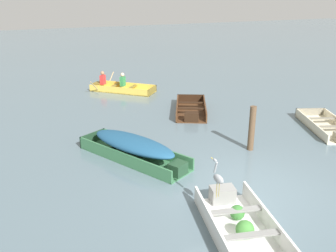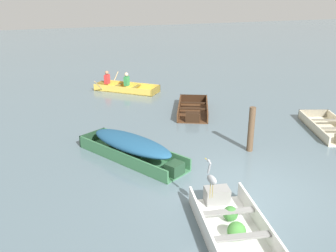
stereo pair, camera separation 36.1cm
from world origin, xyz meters
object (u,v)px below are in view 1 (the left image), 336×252
Objects in this scene: rowboat_yellow_with_crew at (119,87)px; heron_on_dinghy at (218,178)px; skiff_dark_varnish_near_moored at (191,110)px; mooring_post at (252,128)px; skiff_green_far_moored at (134,147)px; dinghy_white_foreground at (240,224)px; skiff_cream_mid_moored at (327,127)px.

heron_on_dinghy is at bearing -92.81° from rowboat_yellow_with_crew.
skiff_dark_varnish_near_moored is 4.61m from rowboat_yellow_with_crew.
heron_on_dinghy reaches higher than rowboat_yellow_with_crew.
heron_on_dinghy is at bearing -134.11° from mooring_post.
rowboat_yellow_with_crew is at bearing 113.00° from skiff_dark_varnish_near_moored.
dinghy_white_foreground is at bearing -75.43° from skiff_green_far_moored.
skiff_green_far_moored is 4.28× the size of heron_on_dinghy.
skiff_green_far_moored is (-6.83, 0.19, 0.28)m from skiff_cream_mid_moored.
skiff_cream_mid_moored is (3.60, -3.38, -0.02)m from skiff_dark_varnish_near_moored.
heron_on_dinghy reaches higher than dinghy_white_foreground.
mooring_post is (-3.37, -0.44, 0.58)m from skiff_cream_mid_moored.
skiff_green_far_moored is at bearing 104.57° from dinghy_white_foreground.
skiff_dark_varnish_near_moored is 0.94× the size of rowboat_yellow_with_crew.
skiff_green_far_moored is at bearing -135.33° from skiff_dark_varnish_near_moored.
heron_on_dinghy is 3.69m from mooring_post.
heron_on_dinghy is (0.90, -3.27, 0.49)m from skiff_green_far_moored.
skiff_cream_mid_moored is 3.44m from mooring_post.
rowboat_yellow_with_crew is 2.20× the size of mooring_post.
mooring_post is at bearing -172.59° from skiff_cream_mid_moored.
skiff_green_far_moored is at bearing -100.87° from rowboat_yellow_with_crew.
rowboat_yellow_with_crew is at bearing 125.34° from skiff_cream_mid_moored.
skiff_green_far_moored is at bearing 169.80° from mooring_post.
skiff_green_far_moored is (-1.04, 4.00, 0.23)m from dinghy_white_foreground.
dinghy_white_foreground is 0.82× the size of skiff_green_far_moored.
dinghy_white_foreground is 4.14m from skiff_green_far_moored.
dinghy_white_foreground is 7.52m from skiff_dark_varnish_near_moored.
skiff_cream_mid_moored is at bearing 7.41° from mooring_post.
skiff_cream_mid_moored is 0.98× the size of rowboat_yellow_with_crew.
dinghy_white_foreground is 0.99× the size of skiff_cream_mid_moored.
skiff_dark_varnish_near_moored is 6.91m from heron_on_dinghy.
skiff_green_far_moored is at bearing 178.44° from skiff_cream_mid_moored.
rowboat_yellow_with_crew is 3.59× the size of heron_on_dinghy.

